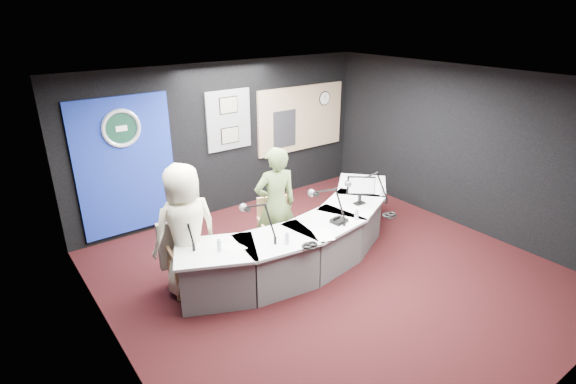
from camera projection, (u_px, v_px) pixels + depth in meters
ground at (331, 274)px, 6.67m from camera, size 6.00×6.00×0.00m
ceiling at (339, 82)px, 5.61m from camera, size 6.00×6.00×0.02m
wall_back at (226, 139)px, 8.37m from camera, size 6.00×0.02×2.80m
wall_front at (566, 288)px, 3.91m from camera, size 6.00×0.02×2.80m
wall_left at (111, 252)px, 4.49m from camera, size 0.02×6.00×2.80m
wall_right at (463, 148)px, 7.79m from camera, size 0.02×6.00×2.80m
broadcast_desk at (305, 238)px, 6.91m from camera, size 4.50×1.90×0.75m
backdrop_panel at (126, 167)px, 7.36m from camera, size 1.60×0.05×2.30m
agency_seal at (121, 128)px, 7.08m from camera, size 0.63×0.07×0.63m
seal_center at (121, 128)px, 7.08m from camera, size 0.48×0.01×0.48m
pinboard at (229, 120)px, 8.24m from camera, size 0.90×0.04×1.10m
framed_photo_upper at (229, 105)px, 8.11m from camera, size 0.34×0.02×0.27m
framed_photo_lower at (230, 135)px, 8.33m from camera, size 0.34×0.02×0.27m
booth_window_frame at (301, 118)px, 9.25m from camera, size 2.12×0.06×1.32m
booth_glow at (302, 118)px, 9.25m from camera, size 2.00×0.02×1.20m
equipment_rack at (284, 129)px, 9.04m from camera, size 0.55×0.02×0.75m
wall_clock at (325, 98)px, 9.43m from camera, size 0.28×0.01×0.28m
armchair_left at (188, 259)px, 6.15m from camera, size 0.59×0.59×0.94m
armchair_right at (276, 229)px, 6.92m from camera, size 0.72×0.72×0.99m
draped_jacket at (176, 244)px, 6.25m from camera, size 0.51×0.17×0.70m
person_man at (186, 230)px, 5.98m from camera, size 0.90×0.59×1.84m
person_woman at (276, 205)px, 6.77m from camera, size 0.74×0.57×1.82m
computer_monitor at (361, 185)px, 7.08m from camera, size 0.39×0.34×0.34m
desk_phone at (339, 221)px, 6.57m from camera, size 0.24×0.20×0.06m
headphones_near at (390, 215)px, 6.77m from camera, size 0.24×0.24×0.04m
headphones_far at (310, 245)px, 5.91m from camera, size 0.22×0.22×0.04m
paper_stack at (234, 247)px, 5.89m from camera, size 0.27×0.33×0.00m
notepad at (323, 235)px, 6.19m from camera, size 0.33×0.39×0.00m
boom_mic_a at (181, 222)px, 5.92m from camera, size 0.16×0.74×0.60m
boom_mic_b at (259, 217)px, 6.06m from camera, size 0.23×0.73×0.60m
boom_mic_c at (328, 201)px, 6.55m from camera, size 0.24×0.73×0.60m
boom_mic_d at (368, 186)px, 7.10m from camera, size 0.61×0.50×0.60m
water_bottles at (320, 219)px, 6.48m from camera, size 3.13×0.45×0.18m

